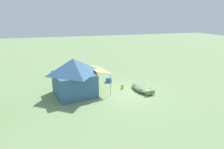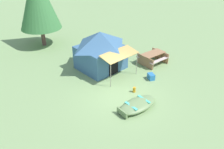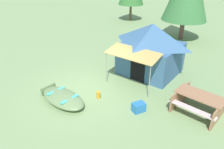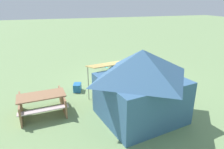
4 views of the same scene
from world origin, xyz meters
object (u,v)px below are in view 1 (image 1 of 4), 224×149
Objects in this scene: canvas_cabin_tent at (74,76)px; picnic_table at (86,73)px; fuel_can at (122,87)px; beached_rowboat at (142,88)px; cooler_box at (109,80)px.

picnic_table is (3.36, -1.32, -0.83)m from canvas_cabin_tent.
fuel_can is (-3.26, -2.17, -0.33)m from picnic_table.
fuel_can is (0.10, -3.49, -1.16)m from canvas_cabin_tent.
beached_rowboat is 1.46m from fuel_can.
cooler_box is 1.82m from fuel_can.
beached_rowboat reaches higher than cooler_box.
canvas_cabin_tent is 2.17× the size of picnic_table.
cooler_box is (2.49, 1.80, -0.02)m from beached_rowboat.
canvas_cabin_tent reaches higher than cooler_box.
beached_rowboat is 3.07m from cooler_box.
fuel_can is at bearing -162.12° from cooler_box.
cooler_box is 1.55× the size of fuel_can.
canvas_cabin_tent reaches higher than fuel_can.
canvas_cabin_tent reaches higher than picnic_table.
fuel_can is (0.77, 1.24, -0.05)m from beached_rowboat.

